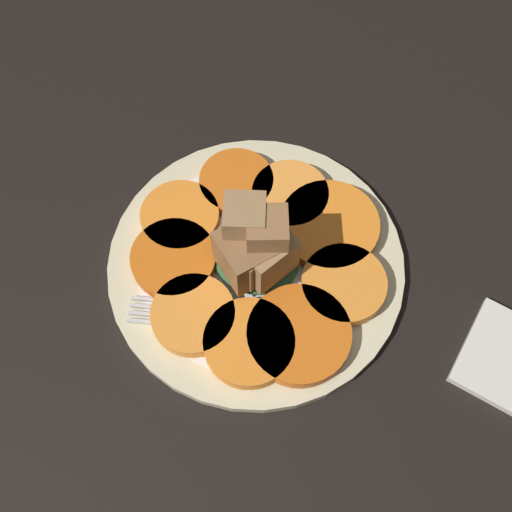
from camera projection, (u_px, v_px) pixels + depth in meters
table_slab at (256, 271)px, 58.13cm from camera, size 120.00×120.00×2.00cm
plate at (256, 264)px, 56.77cm from camera, size 26.12×26.12×1.05cm
carrot_slice_0 at (183, 213)px, 57.61cm from camera, size 7.04×7.04×1.32cm
carrot_slice_1 at (174, 259)px, 55.60cm from camera, size 7.43×7.43×1.32cm
carrot_slice_2 at (193, 315)px, 53.32cm from camera, size 7.05×7.05×1.32cm
carrot_slice_3 at (249, 343)px, 52.26cm from camera, size 7.52×7.52×1.32cm
carrot_slice_4 at (299, 335)px, 52.56cm from camera, size 8.62×8.62×1.32cm
carrot_slice_5 at (344, 285)px, 54.53cm from camera, size 7.28×7.28×1.32cm
carrot_slice_6 at (329, 226)px, 57.03cm from camera, size 8.90×8.90×1.32cm
carrot_slice_7 at (290, 196)px, 58.43cm from camera, size 7.00×7.00×1.32cm
carrot_slice_8 at (236, 183)px, 59.04cm from camera, size 6.83×6.83×1.32cm
center_pile at (254, 248)px, 52.81cm from camera, size 7.73×7.78×8.25cm
fork at (234, 319)px, 53.64cm from camera, size 17.73×9.43×0.40cm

